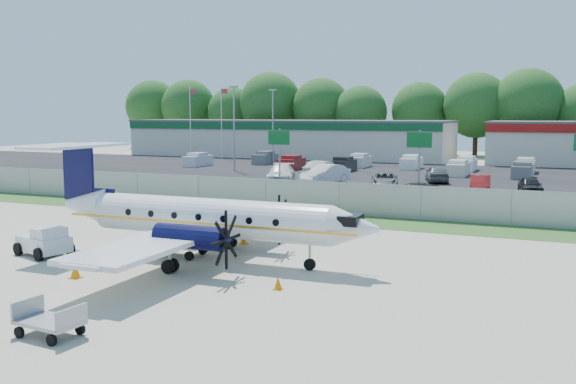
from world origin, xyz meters
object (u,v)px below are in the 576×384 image
at_px(baggage_cart_far, 49,321).
at_px(baggage_cart_near, 179,244).
at_px(aircraft, 204,217).
at_px(pushback_tug, 45,242).

bearing_deg(baggage_cart_far, baggage_cart_near, 102.44).
distance_m(aircraft, baggage_cart_far, 10.02).
xyz_separation_m(aircraft, pushback_tug, (-6.82, -2.02, -1.23)).
height_order(baggage_cart_near, baggage_cart_far, baggage_cart_near).
distance_m(aircraft, baggage_cart_near, 1.86).
xyz_separation_m(aircraft, baggage_cart_near, (-1.34, 0.16, -1.28)).
height_order(aircraft, baggage_cart_far, aircraft).
bearing_deg(pushback_tug, baggage_cart_far, -45.61).
bearing_deg(baggage_cart_near, pushback_tug, -158.28).
bearing_deg(aircraft, baggage_cart_near, 173.16).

